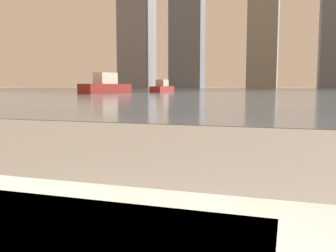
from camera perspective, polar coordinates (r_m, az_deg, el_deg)
harbor_water at (r=61.75m, az=17.28°, el=5.20°), size 180.00×110.00×0.01m
harbor_boat_1 at (r=35.27m, az=-9.51°, el=5.99°), size 3.40×5.44×1.93m
harbor_boat_2 at (r=41.99m, az=-0.90°, el=5.84°), size 1.73×3.90×1.42m
skyline_tower_1 at (r=123.00m, az=2.90°, el=13.78°), size 10.37×6.94×34.16m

